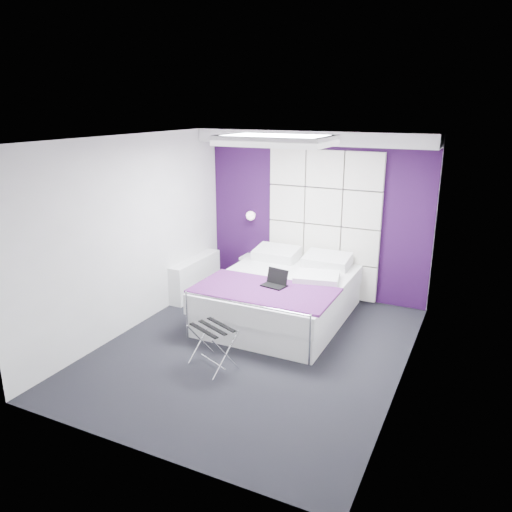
# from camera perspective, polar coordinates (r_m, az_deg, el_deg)

# --- Properties ---
(floor) EXTENTS (4.40, 4.40, 0.00)m
(floor) POSITION_cam_1_polar(r_m,az_deg,el_deg) (6.42, -0.16, -10.51)
(floor) COLOR black
(floor) RESTS_ON ground
(ceiling) EXTENTS (4.40, 4.40, 0.00)m
(ceiling) POSITION_cam_1_polar(r_m,az_deg,el_deg) (5.71, -0.18, 13.32)
(ceiling) COLOR white
(ceiling) RESTS_ON wall_back
(wall_back) EXTENTS (3.60, 0.00, 3.60)m
(wall_back) POSITION_cam_1_polar(r_m,az_deg,el_deg) (7.91, 6.82, 4.71)
(wall_back) COLOR silver
(wall_back) RESTS_ON floor
(wall_left) EXTENTS (0.00, 4.40, 4.40)m
(wall_left) POSITION_cam_1_polar(r_m,az_deg,el_deg) (6.89, -13.79, 2.49)
(wall_left) COLOR silver
(wall_left) RESTS_ON floor
(wall_right) EXTENTS (0.00, 4.40, 4.40)m
(wall_right) POSITION_cam_1_polar(r_m,az_deg,el_deg) (5.43, 17.18, -1.64)
(wall_right) COLOR silver
(wall_right) RESTS_ON floor
(accent_wall) EXTENTS (3.58, 0.02, 2.58)m
(accent_wall) POSITION_cam_1_polar(r_m,az_deg,el_deg) (7.90, 6.79, 4.70)
(accent_wall) COLOR #2C0D3A
(accent_wall) RESTS_ON wall_back
(soffit) EXTENTS (3.58, 0.50, 0.20)m
(soffit) POSITION_cam_1_polar(r_m,az_deg,el_deg) (7.52, 6.50, 13.32)
(soffit) COLOR white
(soffit) RESTS_ON wall_back
(headboard) EXTENTS (1.80, 0.08, 2.30)m
(headboard) POSITION_cam_1_polar(r_m,az_deg,el_deg) (7.84, 7.67, 3.59)
(headboard) COLOR silver
(headboard) RESTS_ON wall_back
(skylight) EXTENTS (1.36, 0.86, 0.12)m
(skylight) POSITION_cam_1_polar(r_m,az_deg,el_deg) (6.26, 2.28, 13.17)
(skylight) COLOR white
(skylight) RESTS_ON ceiling
(wall_lamp) EXTENTS (0.15, 0.15, 0.15)m
(wall_lamp) POSITION_cam_1_polar(r_m,az_deg,el_deg) (8.20, -0.50, 4.68)
(wall_lamp) COLOR white
(wall_lamp) RESTS_ON wall_back
(radiator) EXTENTS (0.22, 1.20, 0.60)m
(radiator) POSITION_cam_1_polar(r_m,az_deg,el_deg) (8.11, -6.92, -2.33)
(radiator) COLOR white
(radiator) RESTS_ON floor
(bed) EXTENTS (1.86, 2.25, 0.78)m
(bed) POSITION_cam_1_polar(r_m,az_deg,el_deg) (7.16, 2.86, -4.60)
(bed) COLOR white
(bed) RESTS_ON floor
(nightstand) EXTENTS (0.41, 0.32, 0.05)m
(nightstand) POSITION_cam_1_polar(r_m,az_deg,el_deg) (8.32, -0.20, -0.23)
(nightstand) COLOR white
(nightstand) RESTS_ON wall_back
(luggage_rack) EXTENTS (0.51, 0.38, 0.50)m
(luggage_rack) POSITION_cam_1_polar(r_m,az_deg,el_deg) (5.93, -4.93, -10.29)
(luggage_rack) COLOR silver
(luggage_rack) RESTS_ON floor
(laptop) EXTENTS (0.31, 0.22, 0.23)m
(laptop) POSITION_cam_1_polar(r_m,az_deg,el_deg) (6.69, 2.22, -2.93)
(laptop) COLOR black
(laptop) RESTS_ON bed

